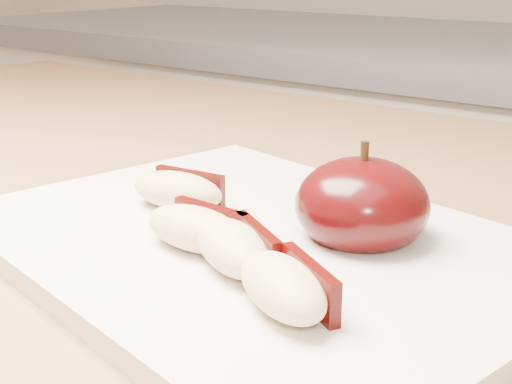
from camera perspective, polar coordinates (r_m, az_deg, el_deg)
The scene contains 6 objects.
cutting_board at distance 0.40m, azimuth -0.00°, elevation -4.32°, with size 0.32×0.24×0.01m, color silver.
apple_half at distance 0.39m, azimuth 8.47°, elevation -1.02°, with size 0.09×0.09×0.06m.
apple_wedge_a at distance 0.44m, azimuth -6.18°, elevation 0.15°, with size 0.07×0.04×0.02m.
apple_wedge_b at distance 0.37m, azimuth -4.77°, elevation -2.89°, with size 0.06×0.03×0.02m.
apple_wedge_c at distance 0.35m, azimuth -1.62°, elevation -4.42°, with size 0.07×0.06×0.02m.
apple_wedge_d at distance 0.31m, azimuth 2.38°, elevation -7.52°, with size 0.07×0.06×0.02m.
Camera 1 is at (0.16, 0.10, 1.06)m, focal length 50.00 mm.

